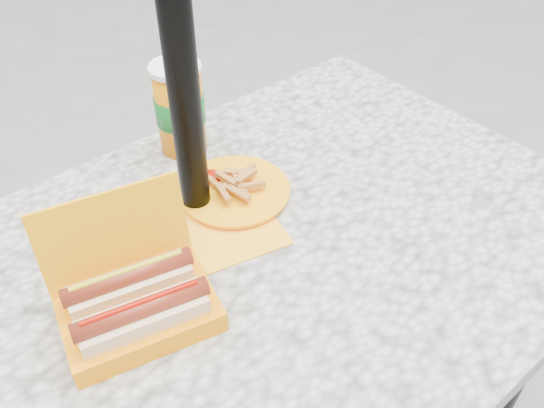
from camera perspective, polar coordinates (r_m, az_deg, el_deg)
picnic_table at (r=1.01m, az=-1.71°, el=-9.40°), size 1.20×0.80×0.75m
umbrella_pole at (r=0.83m, az=-9.62°, el=18.23°), size 0.05×0.05×2.20m
hotdog_box at (r=0.83m, az=-13.27°, el=-9.43°), size 0.24×0.21×0.17m
fries_plate at (r=1.02m, az=-3.80°, el=1.15°), size 0.25×0.26×0.04m
soda_cup at (r=1.11m, az=-9.12°, el=9.35°), size 0.10×0.10×0.18m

